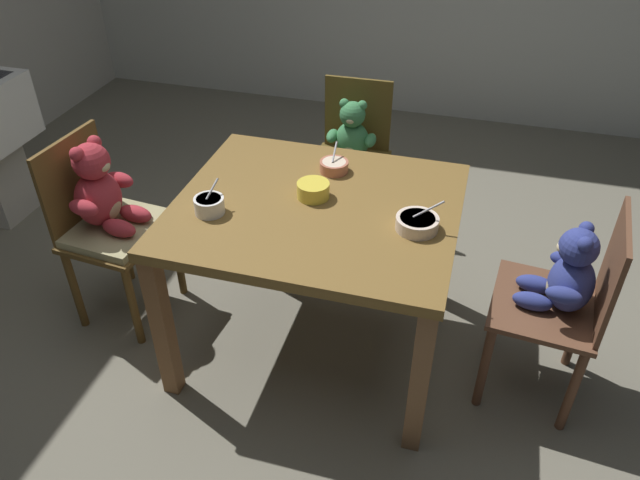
{
  "coord_description": "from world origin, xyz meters",
  "views": [
    {
      "loc": [
        0.54,
        -1.88,
        1.99
      ],
      "look_at": [
        0.0,
        0.05,
        0.52
      ],
      "focal_mm": 34.48,
      "sensor_mm": 36.0,
      "label": 1
    }
  ],
  "objects_px": {
    "teddy_chair_near_left": "(105,207)",
    "porridge_bowl_white_near_left": "(209,205)",
    "teddy_chair_far_center": "(351,148)",
    "porridge_bowl_cream_near_right": "(417,223)",
    "dining_table": "(317,226)",
    "teddy_chair_near_right": "(565,288)",
    "porridge_bowl_terracotta_far_center": "(333,166)",
    "porridge_bowl_yellow_center": "(313,190)"
  },
  "relations": [
    {
      "from": "porridge_bowl_cream_near_right",
      "to": "teddy_chair_near_right",
      "type": "bearing_deg",
      "value": 5.44
    },
    {
      "from": "teddy_chair_near_left",
      "to": "porridge_bowl_terracotta_far_center",
      "type": "relative_size",
      "value": 6.82
    },
    {
      "from": "teddy_chair_near_left",
      "to": "porridge_bowl_cream_near_right",
      "type": "distance_m",
      "value": 1.33
    },
    {
      "from": "teddy_chair_far_center",
      "to": "teddy_chair_near_left",
      "type": "bearing_deg",
      "value": -44.77
    },
    {
      "from": "porridge_bowl_white_near_left",
      "to": "teddy_chair_far_center",
      "type": "bearing_deg",
      "value": 73.97
    },
    {
      "from": "dining_table",
      "to": "porridge_bowl_yellow_center",
      "type": "height_order",
      "value": "porridge_bowl_yellow_center"
    },
    {
      "from": "teddy_chair_far_center",
      "to": "teddy_chair_near_left",
      "type": "distance_m",
      "value": 1.25
    },
    {
      "from": "teddy_chair_far_center",
      "to": "porridge_bowl_cream_near_right",
      "type": "height_order",
      "value": "porridge_bowl_cream_near_right"
    },
    {
      "from": "teddy_chair_far_center",
      "to": "porridge_bowl_yellow_center",
      "type": "bearing_deg",
      "value": 1.91
    },
    {
      "from": "teddy_chair_near_left",
      "to": "porridge_bowl_yellow_center",
      "type": "bearing_deg",
      "value": 9.78
    },
    {
      "from": "teddy_chair_near_right",
      "to": "porridge_bowl_white_near_left",
      "type": "height_order",
      "value": "same"
    },
    {
      "from": "porridge_bowl_cream_near_right",
      "to": "porridge_bowl_terracotta_far_center",
      "type": "distance_m",
      "value": 0.51
    },
    {
      "from": "dining_table",
      "to": "teddy_chair_near_right",
      "type": "height_order",
      "value": "teddy_chair_near_right"
    },
    {
      "from": "teddy_chair_near_right",
      "to": "teddy_chair_far_center",
      "type": "xyz_separation_m",
      "value": [
        -1.01,
        0.88,
        -0.02
      ]
    },
    {
      "from": "teddy_chair_near_right",
      "to": "porridge_bowl_cream_near_right",
      "type": "xyz_separation_m",
      "value": [
        -0.55,
        -0.05,
        0.22
      ]
    },
    {
      "from": "teddy_chair_near_right",
      "to": "porridge_bowl_yellow_center",
      "type": "height_order",
      "value": "teddy_chair_near_right"
    },
    {
      "from": "porridge_bowl_white_near_left",
      "to": "porridge_bowl_cream_near_right",
      "type": "bearing_deg",
      "value": 7.84
    },
    {
      "from": "teddy_chair_far_center",
      "to": "teddy_chair_near_left",
      "type": "height_order",
      "value": "teddy_chair_near_left"
    },
    {
      "from": "teddy_chair_near_left",
      "to": "porridge_bowl_white_near_left",
      "type": "xyz_separation_m",
      "value": [
        0.57,
        -0.14,
        0.2
      ]
    },
    {
      "from": "dining_table",
      "to": "teddy_chair_far_center",
      "type": "relative_size",
      "value": 1.29
    },
    {
      "from": "porridge_bowl_yellow_center",
      "to": "porridge_bowl_white_near_left",
      "type": "xyz_separation_m",
      "value": [
        -0.34,
        -0.21,
        0.0
      ]
    },
    {
      "from": "dining_table",
      "to": "porridge_bowl_yellow_center",
      "type": "distance_m",
      "value": 0.14
    },
    {
      "from": "teddy_chair_far_center",
      "to": "teddy_chair_near_right",
      "type": "bearing_deg",
      "value": 48.02
    },
    {
      "from": "porridge_bowl_cream_near_right",
      "to": "porridge_bowl_terracotta_far_center",
      "type": "bearing_deg",
      "value": 141.08
    },
    {
      "from": "porridge_bowl_yellow_center",
      "to": "dining_table",
      "type": "bearing_deg",
      "value": -61.16
    },
    {
      "from": "teddy_chair_near_right",
      "to": "teddy_chair_near_left",
      "type": "bearing_deg",
      "value": 6.18
    },
    {
      "from": "teddy_chair_far_center",
      "to": "porridge_bowl_cream_near_right",
      "type": "distance_m",
      "value": 1.06
    },
    {
      "from": "dining_table",
      "to": "porridge_bowl_terracotta_far_center",
      "type": "relative_size",
      "value": 8.44
    },
    {
      "from": "teddy_chair_near_right",
      "to": "teddy_chair_near_left",
      "type": "xyz_separation_m",
      "value": [
        -1.87,
        -0.02,
        0.03
      ]
    },
    {
      "from": "teddy_chair_near_left",
      "to": "porridge_bowl_cream_near_right",
      "type": "height_order",
      "value": "teddy_chair_near_left"
    },
    {
      "from": "dining_table",
      "to": "porridge_bowl_cream_near_right",
      "type": "xyz_separation_m",
      "value": [
        0.39,
        -0.06,
        0.12
      ]
    },
    {
      "from": "porridge_bowl_yellow_center",
      "to": "porridge_bowl_terracotta_far_center",
      "type": "height_order",
      "value": "porridge_bowl_terracotta_far_center"
    },
    {
      "from": "porridge_bowl_yellow_center",
      "to": "porridge_bowl_cream_near_right",
      "type": "bearing_deg",
      "value": -14.09
    },
    {
      "from": "teddy_chair_near_left",
      "to": "porridge_bowl_yellow_center",
      "type": "height_order",
      "value": "teddy_chair_near_left"
    },
    {
      "from": "porridge_bowl_cream_near_right",
      "to": "porridge_bowl_white_near_left",
      "type": "relative_size",
      "value": 1.38
    },
    {
      "from": "teddy_chair_near_right",
      "to": "teddy_chair_near_left",
      "type": "height_order",
      "value": "teddy_chair_near_left"
    },
    {
      "from": "dining_table",
      "to": "porridge_bowl_cream_near_right",
      "type": "distance_m",
      "value": 0.41
    },
    {
      "from": "teddy_chair_near_left",
      "to": "dining_table",
      "type": "bearing_deg",
      "value": 6.7
    },
    {
      "from": "teddy_chair_near_right",
      "to": "teddy_chair_near_left",
      "type": "distance_m",
      "value": 1.87
    },
    {
      "from": "teddy_chair_far_center",
      "to": "porridge_bowl_white_near_left",
      "type": "bearing_deg",
      "value": -16.94
    },
    {
      "from": "dining_table",
      "to": "porridge_bowl_terracotta_far_center",
      "type": "distance_m",
      "value": 0.29
    },
    {
      "from": "teddy_chair_near_right",
      "to": "porridge_bowl_yellow_center",
      "type": "distance_m",
      "value": 1.0
    }
  ]
}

